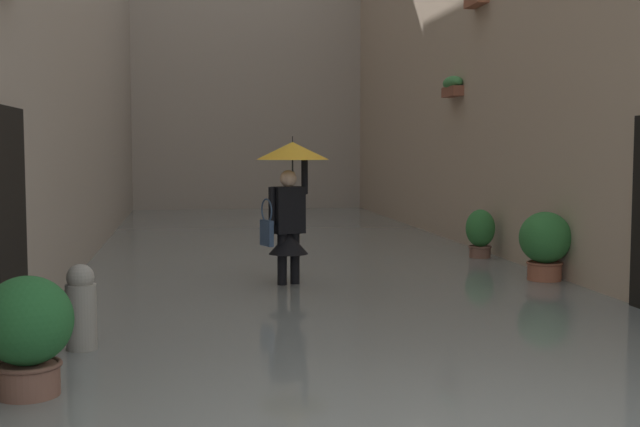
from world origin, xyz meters
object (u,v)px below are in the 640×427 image
at_px(person_wading, 290,189).
at_px(potted_plant_mid_left, 545,245).
at_px(potted_plant_far_left, 480,235).
at_px(mooring_bollard, 81,315).
at_px(potted_plant_mid_right, 28,335).

height_order(person_wading, potted_plant_mid_left, person_wading).
height_order(potted_plant_far_left, mooring_bollard, potted_plant_far_left).
height_order(potted_plant_mid_left, mooring_bollard, potted_plant_mid_left).
distance_m(person_wading, potted_plant_mid_left, 3.40).
bearing_deg(mooring_bollard, potted_plant_mid_left, -152.42).
bearing_deg(mooring_bollard, potted_plant_far_left, -136.74).
height_order(potted_plant_mid_left, potted_plant_far_left, potted_plant_mid_left).
distance_m(potted_plant_mid_left, mooring_bollard, 6.19).
relative_size(potted_plant_mid_right, potted_plant_far_left, 1.10).
relative_size(person_wading, mooring_bollard, 2.29).
relative_size(potted_plant_mid_right, mooring_bollard, 1.12).
relative_size(potted_plant_mid_left, potted_plant_far_left, 1.16).
distance_m(potted_plant_mid_right, potted_plant_far_left, 8.52).
bearing_deg(potted_plant_mid_right, potted_plant_mid_left, -143.74).
bearing_deg(person_wading, potted_plant_mid_right, 61.48).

